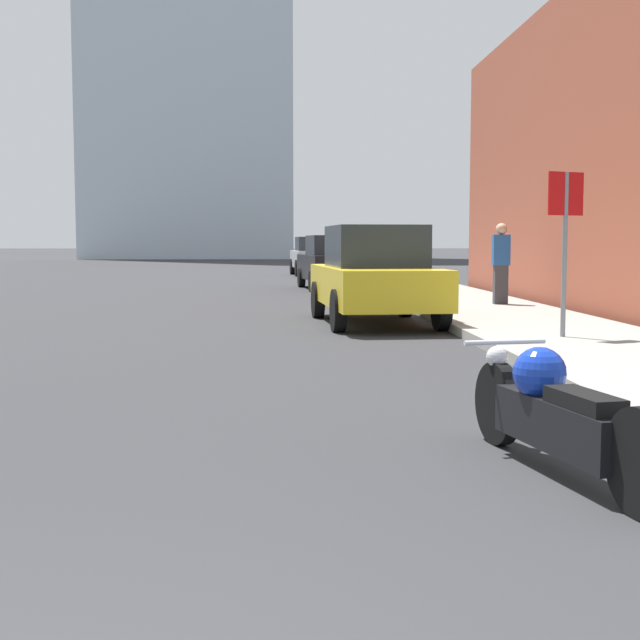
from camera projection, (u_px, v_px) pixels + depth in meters
name	position (u px, v px, depth m)	size (l,w,h in m)	color
sidewalk	(369.00, 272.00, 42.06)	(2.86, 240.00, 0.15)	gray
motorcycle	(555.00, 414.00, 5.67)	(0.74, 2.39, 0.79)	black
parked_car_yellow	(375.00, 275.00, 16.03)	(2.20, 4.65, 1.77)	gold
parked_car_black	(334.00, 262.00, 27.81)	(2.27, 4.54, 1.68)	black
parked_car_silver	(314.00, 256.00, 39.32)	(2.13, 3.94, 1.70)	#BCBCC1
stop_sign	(565.00, 225.00, 12.40)	(0.57, 0.26, 2.30)	slate
pedestrian	(501.00, 263.00, 19.01)	(0.36, 0.24, 1.73)	#38383D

